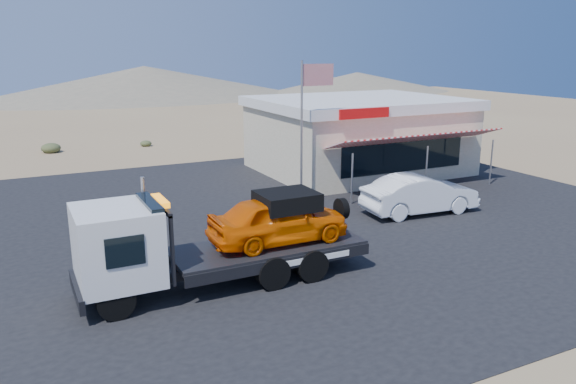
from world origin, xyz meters
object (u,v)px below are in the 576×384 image
Objects in this scene: white_sedan at (420,194)px; flagpole at (307,115)px; tow_truck at (218,235)px; jerky_store at (358,134)px.

flagpole is at bearing 47.48° from white_sedan.
jerky_store is (11.89, 11.06, 0.54)m from tow_truck.
tow_truck reaches higher than white_sedan.
tow_truck is 16.25m from jerky_store.
tow_truck is 1.70× the size of white_sedan.
tow_truck is 10.11m from white_sedan.
tow_truck is at bearing -133.84° from flagpole.
tow_truck is at bearing 112.15° from white_sedan.
jerky_store reaches higher than white_sedan.
flagpole is at bearing -141.21° from jerky_store.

